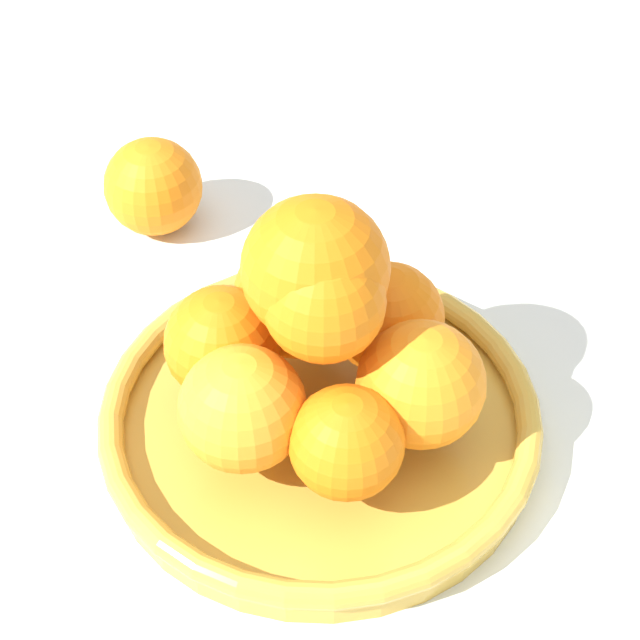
% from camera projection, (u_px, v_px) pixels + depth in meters
% --- Properties ---
extents(ground_plane, '(4.00, 4.00, 0.00)m').
position_uv_depth(ground_plane, '(320.00, 434.00, 0.67)').
color(ground_plane, silver).
extents(fruit_bowl, '(0.27, 0.27, 0.03)m').
position_uv_depth(fruit_bowl, '(320.00, 419.00, 0.66)').
color(fruit_bowl, gold).
rests_on(fruit_bowl, ground_plane).
extents(orange_pile, '(0.19, 0.18, 0.14)m').
position_uv_depth(orange_pile, '(321.00, 337.00, 0.61)').
color(orange_pile, orange).
rests_on(orange_pile, fruit_bowl).
extents(stray_orange, '(0.07, 0.07, 0.07)m').
position_uv_depth(stray_orange, '(153.00, 186.00, 0.79)').
color(stray_orange, orange).
rests_on(stray_orange, ground_plane).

